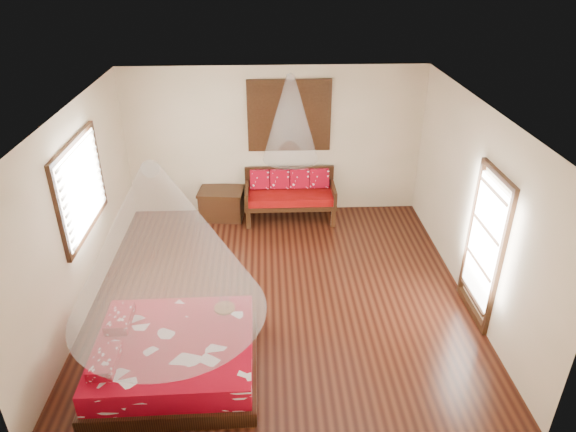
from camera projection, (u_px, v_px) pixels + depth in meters
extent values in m
cube|color=black|center=(280.00, 292.00, 7.77)|extent=(5.50, 5.50, 0.02)
cube|color=white|center=(278.00, 110.00, 6.45)|extent=(5.50, 5.50, 0.02)
cube|color=beige|center=(77.00, 213.00, 7.00)|extent=(0.02, 5.50, 2.80)
cube|color=beige|center=(475.00, 205.00, 7.22)|extent=(0.02, 5.50, 2.80)
cube|color=beige|center=(275.00, 142.00, 9.55)|extent=(5.50, 0.02, 2.80)
cube|color=beige|center=(288.00, 347.00, 4.68)|extent=(5.50, 0.02, 2.80)
cube|color=black|center=(177.00, 366.00, 6.26)|extent=(1.97, 1.79, 0.20)
cube|color=#9B0519|center=(175.00, 350.00, 6.14)|extent=(1.87, 1.69, 0.30)
cube|color=#9B0519|center=(104.00, 361.00, 5.68)|extent=(0.28, 0.51, 0.13)
cube|color=#9B0519|center=(120.00, 319.00, 6.33)|extent=(0.28, 0.51, 0.13)
cube|color=black|center=(248.00, 218.00, 9.40)|extent=(0.08, 0.08, 0.42)
cube|color=black|center=(333.00, 216.00, 9.46)|extent=(0.08, 0.08, 0.42)
cube|color=black|center=(249.00, 203.00, 9.96)|extent=(0.08, 0.08, 0.42)
cube|color=black|center=(329.00, 201.00, 10.02)|extent=(0.08, 0.08, 0.42)
cube|color=black|center=(290.00, 201.00, 9.63)|extent=(1.69, 0.75, 0.08)
cube|color=#860A04|center=(290.00, 196.00, 9.58)|extent=(1.63, 0.69, 0.14)
cube|color=black|center=(289.00, 180.00, 9.79)|extent=(1.69, 0.06, 0.55)
cube|color=black|center=(247.00, 194.00, 9.52)|extent=(0.06, 0.75, 0.30)
cube|color=black|center=(333.00, 193.00, 9.59)|extent=(0.06, 0.75, 0.30)
cube|color=#9B0519|center=(260.00, 180.00, 9.63)|extent=(0.36, 0.19, 0.37)
cube|color=#9B0519|center=(280.00, 179.00, 9.64)|extent=(0.36, 0.19, 0.37)
cube|color=#9B0519|center=(300.00, 179.00, 9.66)|extent=(0.36, 0.19, 0.37)
cube|color=#9B0519|center=(319.00, 179.00, 9.67)|extent=(0.36, 0.19, 0.37)
cube|color=black|center=(222.00, 205.00, 9.77)|extent=(0.85, 0.65, 0.52)
cube|color=black|center=(221.00, 191.00, 9.63)|extent=(0.89, 0.69, 0.05)
cube|color=black|center=(289.00, 116.00, 9.29)|extent=(1.52, 0.06, 1.32)
cube|color=black|center=(289.00, 116.00, 9.28)|extent=(1.35, 0.04, 1.10)
cube|color=black|center=(81.00, 187.00, 7.04)|extent=(0.08, 1.74, 1.34)
cube|color=white|center=(84.00, 187.00, 7.04)|extent=(0.04, 1.54, 1.10)
cube|color=black|center=(484.00, 249.00, 6.85)|extent=(0.08, 1.02, 2.16)
cube|color=white|center=(484.00, 242.00, 6.81)|extent=(0.03, 0.82, 1.70)
cylinder|color=brown|center=(225.00, 308.00, 6.59)|extent=(0.27, 0.27, 0.03)
cone|color=white|center=(160.00, 243.00, 5.44)|extent=(2.23, 2.23, 1.80)
cone|color=white|center=(290.00, 118.00, 8.83)|extent=(0.99, 0.99, 1.50)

